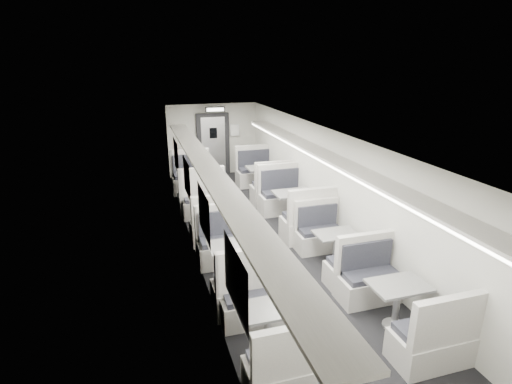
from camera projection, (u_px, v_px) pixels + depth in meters
room at (269, 195)px, 8.05m from camera, size 3.24×12.24×2.64m
booth_left_a at (196, 187)px, 11.11m from camera, size 1.16×2.36×1.26m
booth_left_b at (208, 212)px, 9.38m from camera, size 1.06×2.14×1.14m
booth_left_c at (235, 263)px, 7.04m from camera, size 1.08×2.18×1.17m
booth_left_d at (267, 329)px, 5.39m from camera, size 0.98×1.98×1.06m
booth_right_a at (263, 180)px, 11.76m from camera, size 1.15×2.32×1.24m
booth_right_b at (294, 208)px, 9.56m from camera, size 1.15×2.34×1.25m
booth_right_c at (335, 249)px, 7.65m from camera, size 0.98×1.98×1.06m
booth_right_d at (396, 305)px, 5.89m from camera, size 1.02×2.07×1.11m
passenger at (208, 179)px, 10.82m from camera, size 0.57×0.43×1.42m
window_a at (176, 155)px, 10.68m from camera, size 0.02×1.18×0.84m
window_b at (187, 178)px, 8.69m from camera, size 0.02×1.18×0.84m
window_c at (204, 214)px, 6.69m from camera, size 0.02×1.18×0.84m
window_d at (236, 280)px, 4.69m from camera, size 0.02×1.18×0.84m
luggage_rack_left at (210, 170)px, 7.21m from camera, size 0.46×10.40×0.09m
luggage_rack_right at (334, 160)px, 7.89m from camera, size 0.46×10.40×0.09m
vestibule_door at (213, 145)px, 13.49m from camera, size 1.10×0.13×2.10m
exit_sign at (215, 109)px, 12.65m from camera, size 0.62×0.12×0.16m
wall_notice at (235, 130)px, 13.53m from camera, size 0.32×0.02×0.40m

